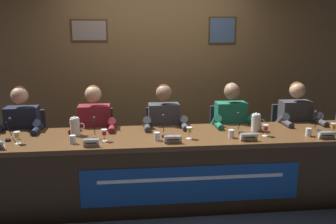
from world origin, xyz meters
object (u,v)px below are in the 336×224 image
at_px(nameplate_left, 91,143).
at_px(juice_glass_far_right, 333,127).
at_px(nameplate_center, 173,139).
at_px(juice_glass_left, 104,133).
at_px(microphone_right, 240,126).
at_px(panelist_left, 94,130).
at_px(juice_glass_right, 266,128).
at_px(chair_center, 163,145).
at_px(water_cup_right, 231,134).
at_px(chair_far_right, 288,141).
at_px(water_cup_far_right, 308,133).
at_px(panelist_right, 232,126).
at_px(chair_left, 97,148).
at_px(microphone_far_left, 8,133).
at_px(panelist_far_left, 21,132).
at_px(microphone_far_right, 319,125).
at_px(water_pitcher_right_side, 256,122).
at_px(nameplate_far_right, 327,135).
at_px(chair_far_left, 28,150).
at_px(juice_glass_far_left, 17,135).
at_px(water_cup_center, 157,137).
at_px(nameplate_right, 249,137).
at_px(microphone_center, 164,129).
at_px(microphone_left, 94,132).
at_px(panelist_far_right, 297,124).
at_px(juice_glass_center, 189,131).
at_px(conference_table, 170,159).
at_px(panelist_center, 165,128).
at_px(water_cup_left, 73,140).
at_px(chair_right, 227,143).

relative_size(nameplate_left, juice_glass_far_right, 1.23).
distance_m(nameplate_left, nameplate_center, 0.79).
xyz_separation_m(juice_glass_left, microphone_right, (1.45, 0.14, -0.01)).
height_order(panelist_left, juice_glass_right, panelist_left).
xyz_separation_m(chair_center, water_cup_right, (0.64, -0.76, 0.35)).
xyz_separation_m(chair_far_right, water_cup_far_right, (-0.16, -0.79, 0.35)).
bearing_deg(panelist_right, chair_left, 173.00).
distance_m(microphone_far_left, nameplate_center, 1.67).
xyz_separation_m(panelist_far_left, microphone_far_right, (3.29, -0.43, 0.11)).
height_order(chair_left, water_pitcher_right_side, water_pitcher_right_side).
relative_size(nameplate_far_right, microphone_far_right, 0.80).
height_order(chair_far_left, juice_glass_far_left, chair_far_left).
height_order(water_cup_center, water_cup_far_right, same).
distance_m(panelist_far_left, nameplate_right, 2.51).
distance_m(panelist_left, water_cup_center, 0.89).
bearing_deg(microphone_center, juice_glass_far_right, -4.25).
relative_size(panelist_far_left, water_pitcher_right_side, 5.86).
bearing_deg(water_cup_far_right, chair_left, 160.93).
xyz_separation_m(microphone_left, panelist_far_right, (2.39, 0.46, -0.11)).
bearing_deg(nameplate_center, panelist_far_right, 22.71).
bearing_deg(nameplate_left, juice_glass_center, 8.60).
relative_size(microphone_right, chair_far_right, 0.24).
relative_size(conference_table, juice_glass_left, 35.18).
bearing_deg(panelist_center, microphone_far_right, -14.44).
relative_size(chair_far_left, microphone_far_left, 4.17).
xyz_separation_m(chair_far_left, microphone_far_right, (3.29, -0.63, 0.39)).
bearing_deg(chair_far_right, panelist_left, -175.32).
bearing_deg(chair_far_left, water_pitcher_right_side, -11.64).
height_order(chair_far_left, microphone_right, microphone_right).
distance_m(water_cup_left, nameplate_far_right, 2.58).
relative_size(panelist_center, juice_glass_center, 9.92).
distance_m(chair_far_left, juice_glass_far_left, 0.85).
bearing_deg(conference_table, microphone_center, 121.84).
distance_m(juice_glass_left, chair_far_right, 2.44).
xyz_separation_m(panelist_left, water_cup_left, (-0.15, -0.59, 0.08)).
xyz_separation_m(panelist_far_left, chair_right, (2.44, 0.20, -0.28)).
height_order(microphone_center, nameplate_right, microphone_center).
height_order(nameplate_center, panelist_right, panelist_right).
bearing_deg(water_pitcher_right_side, water_cup_right, -146.75).
distance_m(nameplate_right, water_cup_far_right, 0.68).
height_order(water_cup_left, panelist_center, panelist_center).
bearing_deg(chair_far_right, nameplate_far_right, -90.87).
distance_m(microphone_center, chair_right, 1.13).
height_order(microphone_left, chair_far_right, microphone_left).
relative_size(juice_glass_center, nameplate_right, 0.71).
distance_m(microphone_far_left, water_cup_left, 0.69).
relative_size(juice_glass_far_left, water_cup_far_right, 1.46).
relative_size(juice_glass_far_left, water_pitcher_right_side, 0.59).
height_order(microphone_left, panelist_far_right, panelist_far_right).
xyz_separation_m(juice_glass_center, chair_right, (0.61, 0.75, -0.40)).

